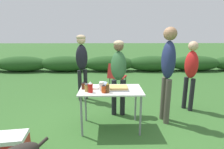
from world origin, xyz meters
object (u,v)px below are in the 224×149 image
at_px(folding_table, 111,93).
at_px(cooler_box, 9,147).
at_px(beer_bottle, 108,88).
at_px(spice_jar, 87,88).
at_px(mixing_bowl, 104,84).
at_px(standing_person_in_navy_coat, 119,68).
at_px(ketchup_bottle, 90,87).
at_px(standing_person_in_dark_puffer, 191,69).
at_px(bbq_sauce_bottle, 83,85).
at_px(standing_person_in_red_jacket, 82,59).
at_px(food_tray, 118,88).
at_px(standing_person_in_gray_fleece, 168,65).
at_px(camp_chair_green_behind_table, 117,75).
at_px(plate_stack, 94,87).
at_px(paper_cup_stack, 101,86).

distance_m(folding_table, cooler_box, 1.70).
bearing_deg(beer_bottle, spice_jar, 168.49).
bearing_deg(folding_table, spice_jar, -165.70).
xyz_separation_m(mixing_bowl, standing_person_in_navy_coat, (0.30, 0.47, 0.20)).
height_order(ketchup_bottle, spice_jar, ketchup_bottle).
xyz_separation_m(standing_person_in_dark_puffer, cooler_box, (-3.19, -1.55, -0.77)).
bearing_deg(folding_table, cooler_box, -151.29).
height_order(ketchup_bottle, bbq_sauce_bottle, ketchup_bottle).
bearing_deg(ketchup_bottle, beer_bottle, -4.19).
bearing_deg(standing_person_in_red_jacket, food_tray, -100.30).
relative_size(folding_table, standing_person_in_gray_fleece, 0.61).
height_order(mixing_bowl, standing_person_in_dark_puffer, standing_person_in_dark_puffer).
relative_size(standing_person_in_gray_fleece, standing_person_in_dark_puffer, 1.18).
relative_size(food_tray, bbq_sauce_bottle, 2.56).
bearing_deg(spice_jar, ketchup_bottle, -37.42).
bearing_deg(standing_person_in_red_jacket, bbq_sauce_bottle, -121.27).
bearing_deg(beer_bottle, ketchup_bottle, 175.81).
relative_size(beer_bottle, camp_chair_green_behind_table, 0.22).
xyz_separation_m(beer_bottle, standing_person_in_dark_puffer, (1.81, 0.94, 0.12)).
distance_m(plate_stack, mixing_bowl, 0.21).
bearing_deg(ketchup_bottle, plate_stack, 78.81).
relative_size(beer_bottle, standing_person_in_gray_fleece, 0.10).
bearing_deg(cooler_box, beer_bottle, 16.55).
bearing_deg(standing_person_in_dark_puffer, bbq_sauce_bottle, -102.31).
bearing_deg(plate_stack, standing_person_in_navy_coat, 51.50).
xyz_separation_m(paper_cup_stack, standing_person_in_red_jacket, (-0.55, 1.53, 0.25)).
xyz_separation_m(mixing_bowl, beer_bottle, (0.08, -0.36, 0.04)).
relative_size(plate_stack, standing_person_in_navy_coat, 0.13).
bearing_deg(cooler_box, mixing_bowl, 29.27).
relative_size(folding_table, standing_person_in_dark_puffer, 0.71).
relative_size(standing_person_in_red_jacket, standing_person_in_gray_fleece, 0.92).
bearing_deg(standing_person_in_red_jacket, paper_cup_stack, -110.61).
bearing_deg(plate_stack, paper_cup_stack, -45.98).
bearing_deg(standing_person_in_gray_fleece, spice_jar, -84.29).
distance_m(bbq_sauce_bottle, standing_person_in_red_jacket, 1.46).
bearing_deg(spice_jar, standing_person_in_dark_puffer, 21.85).
bearing_deg(standing_person_in_red_jacket, plate_stack, -113.85).
height_order(food_tray, standing_person_in_navy_coat, standing_person_in_navy_coat).
height_order(plate_stack, bbq_sauce_bottle, bbq_sauce_bottle).
xyz_separation_m(standing_person_in_navy_coat, camp_chair_green_behind_table, (0.05, 1.61, -0.52)).
height_order(standing_person_in_navy_coat, standing_person_in_gray_fleece, standing_person_in_gray_fleece).
relative_size(bbq_sauce_bottle, standing_person_in_gray_fleece, 0.08).
bearing_deg(food_tray, standing_person_in_navy_coat, 86.81).
height_order(food_tray, cooler_box, food_tray).
xyz_separation_m(beer_bottle, ketchup_bottle, (-0.29, 0.02, 0.00)).
bearing_deg(paper_cup_stack, camp_chair_green_behind_table, 80.86).
distance_m(beer_bottle, ketchup_bottle, 0.29).
distance_m(ketchup_bottle, spice_jar, 0.09).
relative_size(plate_stack, paper_cup_stack, 1.31).
relative_size(mixing_bowl, standing_person_in_navy_coat, 0.12).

